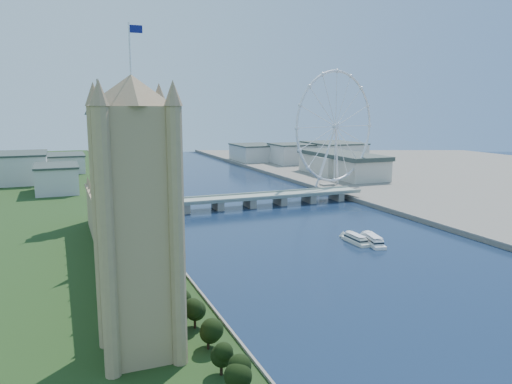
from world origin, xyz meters
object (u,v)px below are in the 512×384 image
london_eye (335,127)px  tour_boat_near (355,243)px  victoria_tower (136,211)px  tour_boat_far (372,244)px

london_eye → tour_boat_near: (-98.52, -194.32, -67.52)m
london_eye → tour_boat_near: size_ratio=4.37×
victoria_tower → tour_boat_near: victoria_tower is taller
tour_boat_near → victoria_tower: bearing=-145.7°
tour_boat_near → tour_boat_far: 11.06m
victoria_tower → tour_boat_far: (164.56, 98.23, -54.49)m
tour_boat_near → tour_boat_far: size_ratio=0.91×
london_eye → tour_boat_far: bearing=-114.1°
victoria_tower → tour_boat_far: size_ratio=3.58×
tour_boat_far → tour_boat_near: bearing=150.0°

